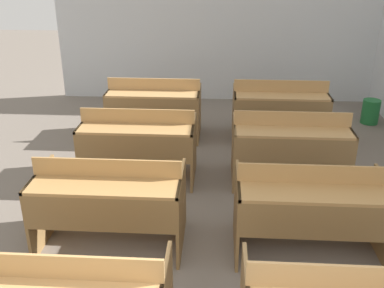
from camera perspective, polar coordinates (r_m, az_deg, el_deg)
wall_back at (r=8.27m, az=3.18°, el=14.82°), size 5.79×0.06×2.72m
bench_second_left at (r=4.20m, az=-10.45°, el=-7.00°), size 1.34×0.77×0.90m
bench_second_right at (r=4.17m, az=14.91°, el=-7.71°), size 1.34×0.77×0.90m
bench_third_left at (r=5.39m, az=-6.80°, el=0.28°), size 1.34×0.77×0.90m
bench_third_right at (r=5.39m, az=12.35°, el=-0.11°), size 1.34×0.77×0.90m
bench_back_left at (r=6.64m, az=-4.80°, el=4.87°), size 1.34×0.77×0.90m
bench_back_right at (r=6.65m, az=11.06°, el=4.53°), size 1.34×0.77×0.90m
wastepaper_bin at (r=7.81m, az=21.73°, el=3.85°), size 0.28×0.28×0.39m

